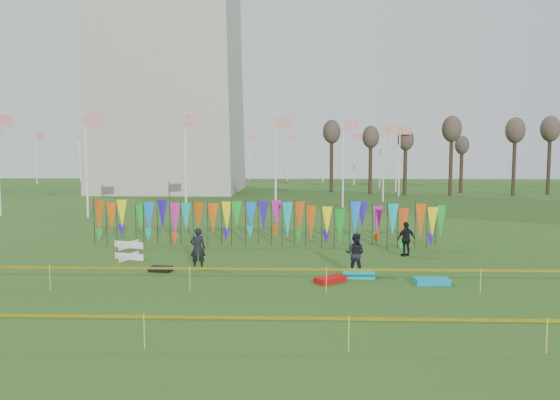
{
  "coord_description": "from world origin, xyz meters",
  "views": [
    {
      "loc": [
        1.8,
        -20.27,
        4.95
      ],
      "look_at": [
        0.94,
        6.0,
        2.62
      ],
      "focal_mm": 35.0,
      "sensor_mm": 36.0,
      "label": 1
    }
  ],
  "objects_px": {
    "box_kite": "(129,251)",
    "person_mid": "(355,254)",
    "person_left": "(198,248)",
    "kite_bag_red": "(330,280)",
    "kite_bag_teal": "(432,281)",
    "person_right": "(406,239)",
    "kite_bag_black": "(160,269)",
    "kite_bag_turquoise": "(359,275)"
  },
  "relations": [
    {
      "from": "box_kite",
      "to": "person_left",
      "type": "height_order",
      "value": "person_left"
    },
    {
      "from": "person_right",
      "to": "kite_bag_red",
      "type": "relative_size",
      "value": 1.36
    },
    {
      "from": "person_mid",
      "to": "kite_bag_teal",
      "type": "height_order",
      "value": "person_mid"
    },
    {
      "from": "kite_bag_red",
      "to": "box_kite",
      "type": "bearing_deg",
      "value": 155.88
    },
    {
      "from": "kite_bag_turquoise",
      "to": "kite_bag_black",
      "type": "relative_size",
      "value": 1.38
    },
    {
      "from": "person_left",
      "to": "person_mid",
      "type": "relative_size",
      "value": 1.05
    },
    {
      "from": "kite_bag_black",
      "to": "person_left",
      "type": "bearing_deg",
      "value": 21.84
    },
    {
      "from": "kite_bag_black",
      "to": "person_mid",
      "type": "bearing_deg",
      "value": -1.41
    },
    {
      "from": "person_right",
      "to": "kite_bag_teal",
      "type": "bearing_deg",
      "value": 66.26
    },
    {
      "from": "box_kite",
      "to": "kite_bag_black",
      "type": "bearing_deg",
      "value": -48.75
    },
    {
      "from": "person_left",
      "to": "kite_bag_black",
      "type": "relative_size",
      "value": 1.97
    },
    {
      "from": "person_mid",
      "to": "person_right",
      "type": "bearing_deg",
      "value": -106.31
    },
    {
      "from": "person_left",
      "to": "kite_bag_black",
      "type": "height_order",
      "value": "person_left"
    },
    {
      "from": "person_left",
      "to": "kite_bag_teal",
      "type": "distance_m",
      "value": 9.6
    },
    {
      "from": "kite_bag_turquoise",
      "to": "kite_bag_red",
      "type": "relative_size",
      "value": 1.02
    },
    {
      "from": "person_left",
      "to": "kite_bag_red",
      "type": "relative_size",
      "value": 1.45
    },
    {
      "from": "box_kite",
      "to": "person_mid",
      "type": "xyz_separation_m",
      "value": [
        10.05,
        -2.53,
        0.4
      ]
    },
    {
      "from": "box_kite",
      "to": "kite_bag_red",
      "type": "xyz_separation_m",
      "value": [
        8.97,
        -4.01,
        -0.32
      ]
    },
    {
      "from": "person_left",
      "to": "person_right",
      "type": "distance_m",
      "value": 9.87
    },
    {
      "from": "kite_bag_turquoise",
      "to": "kite_bag_teal",
      "type": "distance_m",
      "value": 2.8
    },
    {
      "from": "person_left",
      "to": "kite_bag_black",
      "type": "xyz_separation_m",
      "value": [
        -1.46,
        -0.58,
        -0.78
      ]
    },
    {
      "from": "person_left",
      "to": "kite_bag_black",
      "type": "distance_m",
      "value": 1.75
    },
    {
      "from": "kite_bag_red",
      "to": "kite_bag_black",
      "type": "xyz_separation_m",
      "value": [
        -6.92,
        1.68,
        -0.01
      ]
    },
    {
      "from": "kite_bag_red",
      "to": "person_left",
      "type": "bearing_deg",
      "value": 157.45
    },
    {
      "from": "box_kite",
      "to": "person_left",
      "type": "bearing_deg",
      "value": -26.5
    },
    {
      "from": "box_kite",
      "to": "person_mid",
      "type": "height_order",
      "value": "person_mid"
    },
    {
      "from": "person_mid",
      "to": "box_kite",
      "type": "bearing_deg",
      "value": 5.48
    },
    {
      "from": "kite_bag_black",
      "to": "kite_bag_teal",
      "type": "distance_m",
      "value": 10.87
    },
    {
      "from": "kite_bag_red",
      "to": "kite_bag_teal",
      "type": "bearing_deg",
      "value": -2.95
    },
    {
      "from": "person_mid",
      "to": "kite_bag_red",
      "type": "bearing_deg",
      "value": 73.42
    },
    {
      "from": "kite_bag_turquoise",
      "to": "person_left",
      "type": "bearing_deg",
      "value": 167.58
    },
    {
      "from": "person_right",
      "to": "kite_bag_teal",
      "type": "relative_size",
      "value": 1.31
    },
    {
      "from": "person_right",
      "to": "kite_bag_turquoise",
      "type": "xyz_separation_m",
      "value": [
        -2.73,
        -4.57,
        -0.7
      ]
    },
    {
      "from": "kite_bag_teal",
      "to": "box_kite",
      "type": "bearing_deg",
      "value": 161.73
    },
    {
      "from": "kite_bag_turquoise",
      "to": "kite_bag_red",
      "type": "xyz_separation_m",
      "value": [
        -1.17,
        -0.81,
        -0.01
      ]
    },
    {
      "from": "person_right",
      "to": "kite_bag_red",
      "type": "height_order",
      "value": "person_right"
    },
    {
      "from": "box_kite",
      "to": "kite_bag_turquoise",
      "type": "height_order",
      "value": "box_kite"
    },
    {
      "from": "person_left",
      "to": "box_kite",
      "type": "bearing_deg",
      "value": -36.25
    },
    {
      "from": "person_right",
      "to": "kite_bag_red",
      "type": "xyz_separation_m",
      "value": [
        -3.9,
        -5.38,
        -0.71
      ]
    },
    {
      "from": "person_right",
      "to": "kite_bag_turquoise",
      "type": "height_order",
      "value": "person_right"
    },
    {
      "from": "kite_bag_red",
      "to": "kite_bag_black",
      "type": "distance_m",
      "value": 7.13
    },
    {
      "from": "person_mid",
      "to": "kite_bag_red",
      "type": "distance_m",
      "value": 1.98
    }
  ]
}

